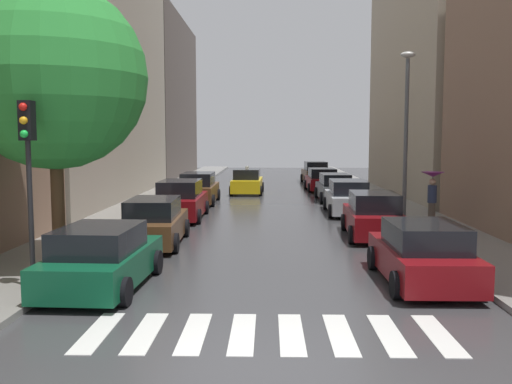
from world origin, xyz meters
The scene contains 22 objects.
ground_plane centered at (0.00, 24.00, -0.02)m, with size 28.00×72.00×0.04m, color #39393B.
sidewalk_left centered at (-6.50, 24.00, 0.07)m, with size 3.00×72.00×0.15m, color gray.
sidewalk_right centered at (6.50, 24.00, 0.07)m, with size 3.00×72.00×0.15m, color gray.
crosswalk_stripes centered at (0.00, 1.63, 0.01)m, with size 6.75×2.20×0.01m.
building_left_mid centered at (-11.00, 24.11, 8.13)m, with size 6.00×20.86×16.27m, color #9E9384.
building_left_far centered at (-11.00, 44.05, 7.38)m, with size 6.00×18.48×14.75m, color #564C47.
building_right_mid centered at (11.00, 27.08, 12.10)m, with size 6.00×17.12×24.19m, color #B2A38C.
parked_car_left_nearest centered at (-3.97, 4.62, 0.72)m, with size 2.28×4.36×1.53m.
parked_car_left_second centered at (-3.85, 10.11, 0.75)m, with size 2.11×4.52×1.60m.
parked_car_left_third centered at (-3.90, 16.16, 0.81)m, with size 2.15×4.76×1.75m.
parked_car_left_fourth centered at (-3.87, 22.12, 0.80)m, with size 2.09×4.77×1.72m.
parked_car_right_nearest centered at (3.85, 5.26, 0.73)m, with size 2.10×4.28×1.54m.
parked_car_right_second centered at (3.85, 11.70, 0.77)m, with size 2.17×4.37×1.66m.
parked_car_right_third centered at (3.82, 17.99, 0.76)m, with size 2.15×4.76×1.63m.
parked_car_right_fourth centered at (3.87, 23.61, 0.74)m, with size 2.05×4.51×1.58m.
parked_car_right_fifth centered at (3.70, 29.56, 0.74)m, with size 2.25×4.42×1.57m.
parked_car_right_sixth centered at (3.83, 36.28, 0.81)m, with size 2.22×4.19×1.75m.
taxi_midroad centered at (-1.36, 27.60, 0.76)m, with size 2.16×4.47×1.81m.
pedestrian_near_tree centered at (6.59, 13.82, 1.63)m, with size 0.91×0.91×2.12m.
street_tree_left centered at (-5.85, 6.85, 5.27)m, with size 5.09×5.09×7.68m.
traffic_light_left_corner centered at (-5.45, 4.15, 3.29)m, with size 0.30×0.42×4.30m.
lamp_post_right centered at (5.55, 14.09, 4.12)m, with size 0.60×0.28×6.88m.
Camera 1 is at (0.02, -8.22, 3.59)m, focal length 38.55 mm.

